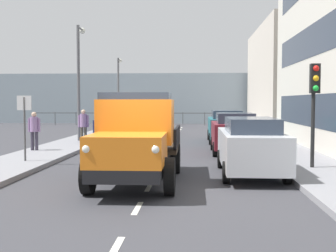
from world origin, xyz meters
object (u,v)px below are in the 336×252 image
Objects in this scene: pedestrian_in_dark_coat at (83,124)px; street_sign at (24,116)px; truck_vintage_orange at (136,140)px; lamp_post_far at (119,85)px; traffic_light_near at (314,93)px; car_silver_kerbside_near at (250,145)px; lamp_post_promenade at (79,72)px; car_navy_oppositeside_0 at (119,126)px; car_white_oppositeside_2 at (145,118)px; car_black_oppositeside_1 at (134,121)px; pedestrian_with_bag at (34,128)px; car_maroon_kerbside_1 at (234,132)px; car_teal_kerbside_2 at (226,126)px.

street_sign is at bearing 86.39° from pedestrian_in_dark_coat.
street_sign is at bearing -37.51° from truck_vintage_orange.
traffic_light_near is at bearing 114.44° from lamp_post_far.
lamp_post_promenade is (7.73, -9.71, 2.86)m from car_silver_kerbside_near.
car_navy_oppositeside_0 is 11.84m from car_white_oppositeside_2.
pedestrian_in_dark_coat is (1.46, 7.31, 0.22)m from car_black_oppositeside_1.
lamp_post_promenade reaches higher than street_sign.
pedestrian_in_dark_coat reaches higher than car_black_oppositeside_1.
lamp_post_promenade reaches higher than traffic_light_near.
traffic_light_near is (-10.40, 4.25, 1.38)m from pedestrian_with_bag.
street_sign is (0.40, 6.40, 0.56)m from pedestrian_in_dark_coat.
car_maroon_kerbside_1 is 5.10m from car_teal_kerbside_2.
car_teal_kerbside_2 is 10.30m from traffic_light_near.
lamp_post_promenade is at bearing -28.34° from car_maroon_kerbside_1.
truck_vintage_orange is at bearing 98.17° from car_black_oppositeside_1.
lamp_post_promenade reaches higher than car_white_oppositeside_2.
car_black_oppositeside_1 is (5.64, -15.35, -0.00)m from car_silver_kerbside_near.
lamp_post_promenade is (9.73, -9.05, 1.29)m from traffic_light_near.
car_white_oppositeside_2 is 2.06× the size of street_sign.
car_silver_kerbside_near is at bearing 109.38° from lamp_post_far.
pedestrian_in_dark_coat is at bearing -19.39° from car_maroon_kerbside_1.
car_maroon_kerbside_1 is at bearing -90.00° from car_silver_kerbside_near.
car_maroon_kerbside_1 is 0.65× the size of lamp_post_promenade.
traffic_light_near is at bearing 137.07° from lamp_post_promenade.
lamp_post_promenade reaches higher than car_teal_kerbside_2.
lamp_post_far reaches higher than truck_vintage_orange.
car_maroon_kerbside_1 and car_teal_kerbside_2 have the same top height.
truck_vintage_orange is 3.61m from car_silver_kerbside_near.
truck_vintage_orange is at bearing 128.34° from pedestrian_with_bag.
pedestrian_in_dark_coat is (1.46, 13.45, 0.22)m from car_white_oppositeside_2.
car_silver_kerbside_near and car_maroon_kerbside_1 have the same top height.
car_maroon_kerbside_1 is 18.81m from lamp_post_far.
lamp_post_far is at bearing -64.96° from car_maroon_kerbside_1.
lamp_post_far is (0.78, -14.37, 2.40)m from pedestrian_in_dark_coat.
car_maroon_kerbside_1 is 6.97m from car_navy_oppositeside_0.
traffic_light_near reaches higher than pedestrian_in_dark_coat.
street_sign is (9.51, -0.99, -0.79)m from traffic_light_near.
pedestrian_in_dark_coat reaches higher than car_white_oppositeside_2.
pedestrian_in_dark_coat is (7.10, -2.50, 0.23)m from car_maroon_kerbside_1.
traffic_light_near reaches higher than car_maroon_kerbside_1.
car_maroon_kerbside_1 is at bearing -67.68° from traffic_light_near.
street_sign is (1.87, 8.00, 0.79)m from car_navy_oppositeside_0.
car_navy_oppositeside_0 is at bearing -59.70° from car_silver_kerbside_near.
traffic_light_near is at bearing -161.98° from car_silver_kerbside_near.
car_navy_oppositeside_0 is at bearing -132.38° from pedestrian_in_dark_coat.
car_teal_kerbside_2 is at bearing 117.45° from car_white_oppositeside_2.
lamp_post_far is (0.16, -12.71, -0.24)m from lamp_post_promenade.
car_silver_kerbside_near is at bearing 90.00° from car_maroon_kerbside_1.
car_white_oppositeside_2 is 16.81m from pedestrian_with_bag.
pedestrian_in_dark_coat is 3.18m from lamp_post_promenade.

